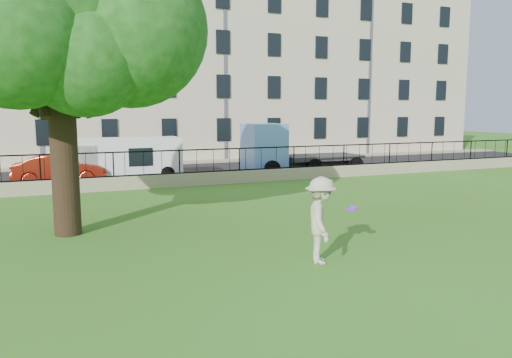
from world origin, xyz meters
name	(u,v)px	position (x,y,z in m)	size (l,w,h in m)	color
ground	(297,253)	(0.00, 0.00, 0.00)	(120.00, 120.00, 0.00)	#376317
retaining_wall	(180,180)	(0.00, 12.00, 0.30)	(50.00, 0.40, 0.60)	gray
iron_railing	(179,162)	(0.00, 12.00, 1.15)	(50.00, 0.05, 1.13)	black
street	(159,174)	(0.00, 16.70, 0.01)	(60.00, 9.00, 0.01)	black
sidewalk	(143,164)	(0.00, 21.90, 0.06)	(60.00, 1.40, 0.12)	gray
building_row	(126,64)	(0.00, 27.57, 6.92)	(56.40, 10.40, 13.80)	beige
tree	(51,7)	(-5.35, 4.33, 6.36)	(7.88, 6.08, 9.64)	black
man	(321,220)	(0.18, -0.87, 1.02)	(1.32, 0.76, 2.04)	beige
frisbee	(352,208)	(1.30, -0.44, 1.13)	(0.27, 0.27, 0.03)	#7D28E7
red_sedan	(60,169)	(-5.16, 15.03, 0.71)	(1.50, 4.30, 1.42)	#A02413
white_van	(130,159)	(-1.76, 15.40, 1.07)	(5.10, 1.99, 2.14)	white
blue_truck	(302,148)	(7.74, 14.40, 1.41)	(6.72, 2.38, 2.82)	#6291E7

